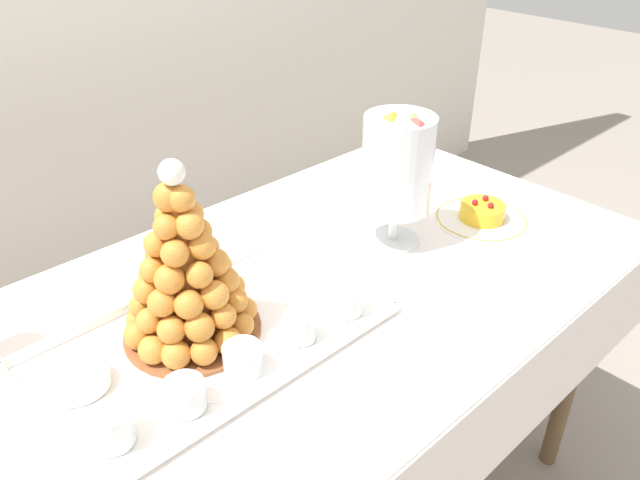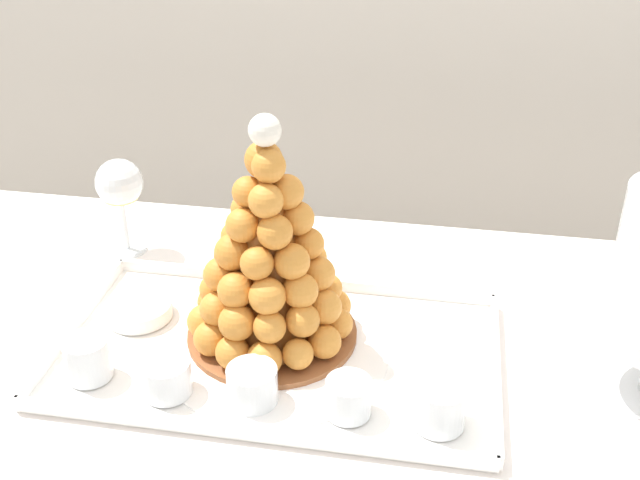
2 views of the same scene
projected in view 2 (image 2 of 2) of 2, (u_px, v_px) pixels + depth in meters
name	position (u px, v px, depth m)	size (l,w,h in m)	color
buffet_table	(358.00, 409.00, 1.07)	(1.67, 0.80, 0.74)	brown
serving_tray	(277.00, 352.00, 1.03)	(0.58, 0.33, 0.02)	white
croquembouche	(269.00, 259.00, 1.00)	(0.23, 0.23, 0.32)	brown
dessert_cup_left	(88.00, 360.00, 0.97)	(0.06, 0.06, 0.06)	silver
dessert_cup_mid_left	(166.00, 378.00, 0.95)	(0.06, 0.06, 0.05)	silver
dessert_cup_centre	(252.00, 386.00, 0.94)	(0.06, 0.06, 0.05)	silver
dessert_cup_mid_right	(350.00, 398.00, 0.92)	(0.06, 0.06, 0.05)	silver
dessert_cup_right	(440.00, 407.00, 0.90)	(0.06, 0.06, 0.06)	silver
creme_brulee_ramekin	(139.00, 309.00, 1.09)	(0.09, 0.09, 0.02)	white
wine_glass	(120.00, 186.00, 1.22)	(0.08, 0.08, 0.16)	silver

